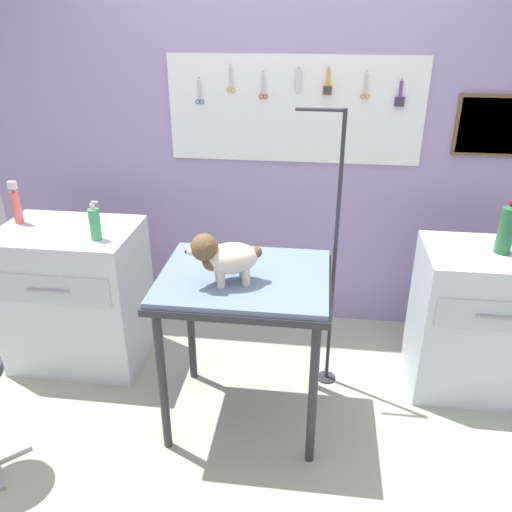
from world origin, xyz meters
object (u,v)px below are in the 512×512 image
(cabinet_right, at_px, (476,320))
(soda_bottle, at_px, (507,229))
(grooming_table, at_px, (244,292))
(detangler_spray, at_px, (16,205))
(dog, at_px, (223,257))
(grooming_arm, at_px, (332,268))
(counter_left, at_px, (77,295))

(cabinet_right, bearing_deg, soda_bottle, 0.10)
(grooming_table, distance_m, detangler_spray, 1.52)
(dog, relative_size, soda_bottle, 1.20)
(grooming_arm, bearing_deg, cabinet_right, 5.36)
(grooming_arm, xyz_separation_m, cabinet_right, (0.84, 0.08, -0.32))
(counter_left, relative_size, cabinet_right, 1.02)
(grooming_table, bearing_deg, dog, -129.91)
(grooming_arm, bearing_deg, counter_left, 178.33)
(detangler_spray, bearing_deg, grooming_arm, -3.34)
(dog, distance_m, soda_bottle, 1.50)
(grooming_table, xyz_separation_m, cabinet_right, (1.27, 0.44, -0.34))
(grooming_table, relative_size, detangler_spray, 3.42)
(counter_left, xyz_separation_m, soda_bottle, (2.43, 0.03, 0.56))
(detangler_spray, height_order, soda_bottle, soda_bottle)
(counter_left, height_order, cabinet_right, counter_left)
(grooming_arm, height_order, counter_left, grooming_arm)
(grooming_arm, distance_m, dog, 0.74)
(counter_left, bearing_deg, grooming_table, -20.18)
(soda_bottle, bearing_deg, grooming_table, -161.52)
(cabinet_right, xyz_separation_m, detangler_spray, (-2.70, 0.03, 0.56))
(cabinet_right, height_order, detangler_spray, detangler_spray)
(grooming_table, distance_m, counter_left, 1.23)
(grooming_arm, relative_size, cabinet_right, 1.86)
(cabinet_right, relative_size, soda_bottle, 2.98)
(detangler_spray, distance_m, soda_bottle, 2.75)
(grooming_arm, height_order, dog, grooming_arm)
(grooming_table, distance_m, cabinet_right, 1.39)
(grooming_table, relative_size, cabinet_right, 1.01)
(dog, distance_m, cabinet_right, 1.57)
(grooming_arm, relative_size, counter_left, 1.83)
(dog, bearing_deg, grooming_arm, 41.80)
(cabinet_right, distance_m, soda_bottle, 0.57)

